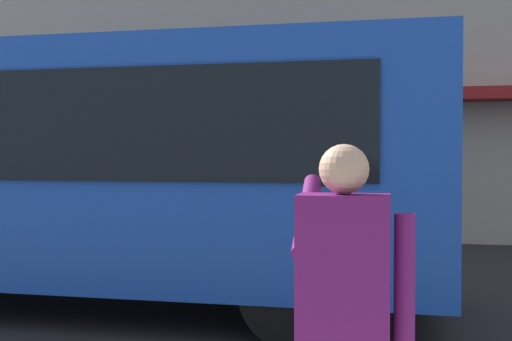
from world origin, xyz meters
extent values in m
plane|color=#232326|center=(0.00, 0.00, 0.00)|extent=(60.00, 60.00, 0.00)
cube|color=maroon|center=(-3.50, -6.20, 3.00)|extent=(4.40, 1.10, 0.24)
cube|color=#1947AD|center=(2.70, 0.05, 1.70)|extent=(9.00, 2.50, 2.60)
cylinder|color=black|center=(-0.30, -1.05, 0.50)|extent=(1.00, 0.28, 1.00)
cylinder|color=black|center=(-0.30, 1.15, 0.50)|extent=(1.00, 0.28, 1.00)
cube|color=#6B1960|center=(-1.01, 4.23, 1.30)|extent=(0.40, 0.24, 0.66)
sphere|color=#D8A884|center=(-1.01, 4.23, 1.74)|extent=(0.22, 0.22, 0.22)
cylinder|color=#6B1960|center=(-1.27, 4.23, 1.26)|extent=(0.09, 0.09, 0.58)
cylinder|color=#6B1960|center=(-0.83, 4.07, 1.52)|extent=(0.09, 0.48, 0.37)
cube|color=black|center=(-0.91, 3.93, 1.72)|extent=(0.07, 0.01, 0.14)
camera|label=1|loc=(-1.22, 7.01, 1.80)|focal=44.40mm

